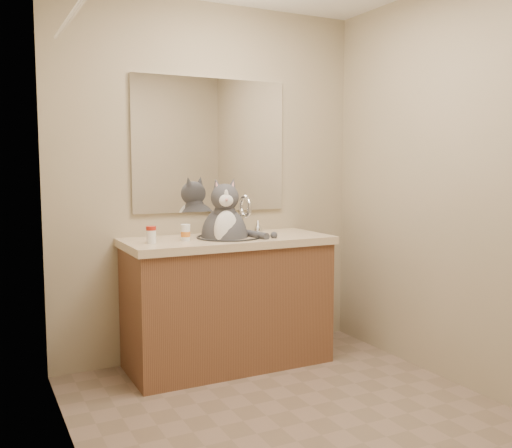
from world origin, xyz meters
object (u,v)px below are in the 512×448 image
Objects in this scene: cat at (225,232)px; pill_bottle_redcap at (151,235)px; grey_canister at (186,233)px; pill_bottle_orange at (186,233)px.

pill_bottle_redcap is at bearing -155.78° from cat.
cat is 0.25m from grey_canister.
cat is at bearing -11.85° from grey_canister.
pill_bottle_orange is at bearing 6.62° from pill_bottle_redcap.
cat is at bearing 6.79° from pill_bottle_redcap.
cat reaches higher than grey_canister.
cat is 5.78× the size of pill_bottle_redcap.
grey_canister is (0.04, 0.09, -0.01)m from pill_bottle_orange.
pill_bottle_redcap reaches higher than pill_bottle_orange.
pill_bottle_orange is 1.38× the size of grey_canister.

